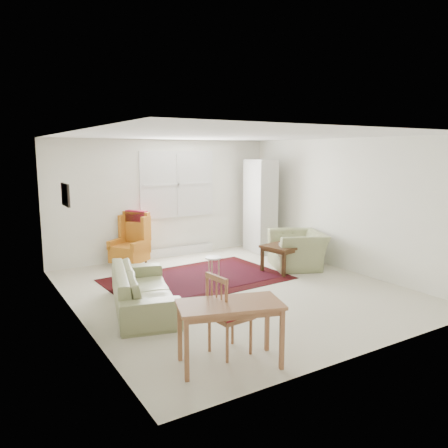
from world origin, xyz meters
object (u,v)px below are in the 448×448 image
stool (213,267)px  desk_chair (230,313)px  sofa (143,281)px  coffee_table (282,258)px  wingback_chair (129,239)px  armchair (298,246)px  desk (230,334)px  cabinet (260,206)px

stool → desk_chair: desk_chair is taller
sofa → coffee_table: size_ratio=3.22×
coffee_table → sofa: bearing=-170.6°
sofa → desk_chair: desk_chair is taller
wingback_chair → coffee_table: (2.31, -1.94, -0.28)m
armchair → coffee_table: bearing=-53.5°
armchair → desk: armchair is taller
desk_chair → wingback_chair: bearing=-10.1°
coffee_table → cabinet: (0.66, 1.62, 0.78)m
stool → cabinet: cabinet is taller
sofa → cabinet: bearing=-45.2°
desk → stool: bearing=63.1°
coffee_table → stool: 1.36m
armchair → wingback_chair: wingback_chair is taller
sofa → stool: sofa is taller
desk_chair → cabinet: bearing=-45.5°
armchair → desk: size_ratio=0.99×
armchair → desk_chair: 3.97m
armchair → stool: (-1.80, 0.20, -0.23)m
desk → desk_chair: bearing=57.4°
cabinet → desk_chair: 5.19m
stool → desk: size_ratio=0.36×
sofa → desk: 2.10m
stool → cabinet: bearing=33.4°
stool → armchair: bearing=-6.3°
sofa → wingback_chair: bearing=-0.2°
armchair → stool: bearing=-73.7°
wingback_chair → desk: (-0.48, -4.52, -0.19)m
desk → desk_chair: size_ratio=1.16×
armchair → desk_chair: (-3.11, -2.46, 0.05)m
sofa → cabinet: (3.61, 2.11, 0.63)m
stool → cabinet: (1.98, 1.30, 0.84)m
sofa → stool: 1.83m
sofa → coffee_table: (2.95, 0.49, -0.15)m
cabinet → desk: 5.48m
wingback_chair → desk_chair: size_ratio=1.15×
armchair → cabinet: size_ratio=0.52×
wingback_chair → stool: bearing=-3.5°
stool → desk: 3.25m
sofa → coffee_table: 2.99m
sofa → cabinet: size_ratio=0.98×
coffee_table → desk_chair: 3.53m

